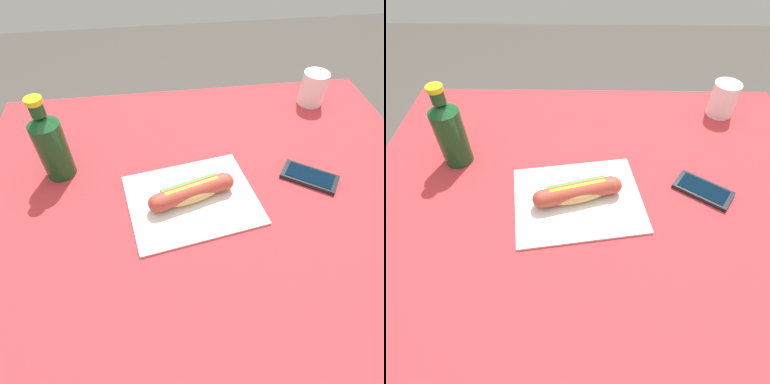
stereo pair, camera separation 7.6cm
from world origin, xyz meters
The scene contains 7 objects.
ground_plane centered at (0.00, 0.00, 0.00)m, with size 6.00×6.00×0.00m, color #47423D.
dining_table centered at (0.00, 0.00, 0.64)m, with size 1.16×0.94×0.77m.
paper_wrapper centered at (-0.04, -0.02, 0.77)m, with size 0.30×0.24×0.01m, color silver.
hot_dog centered at (-0.04, -0.02, 0.80)m, with size 0.21×0.10×0.05m.
cell_phone centered at (0.26, 0.01, 0.77)m, with size 0.15×0.13×0.01m.
soda_bottle centered at (-0.36, 0.12, 0.86)m, with size 0.07×0.07×0.22m.
drinking_cup centered at (0.39, 0.34, 0.82)m, with size 0.08×0.08×0.10m, color white.
Camera 2 is at (-0.03, -0.53, 1.37)m, focal length 30.77 mm.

